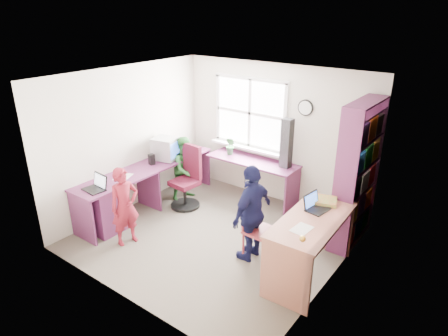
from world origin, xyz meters
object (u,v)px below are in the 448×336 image
at_px(right_desk, 311,235).
at_px(laptop_left, 97,186).
at_px(potted_plant, 231,146).
at_px(person_green, 186,168).
at_px(wooden_chair, 257,226).
at_px(l_desk, 139,194).
at_px(bookshelf, 357,178).
at_px(person_navy, 252,213).
at_px(cd_tower, 287,143).
at_px(crt_monitor, 165,149).
at_px(laptop_right, 315,206).
at_px(swivel_chair, 188,181).
at_px(person_red, 125,206).

relative_size(right_desk, laptop_left, 4.28).
relative_size(potted_plant, person_green, 0.28).
bearing_deg(wooden_chair, laptop_left, -156.28).
xyz_separation_m(l_desk, bookshelf, (2.96, 1.47, 0.55)).
height_order(person_green, person_navy, person_navy).
relative_size(laptop_left, cd_tower, 0.41).
distance_m(crt_monitor, person_navy, 2.31).
xyz_separation_m(laptop_right, person_green, (-2.67, 0.49, -0.30)).
bearing_deg(person_navy, laptop_right, 116.53).
bearing_deg(laptop_right, l_desk, 109.53).
relative_size(wooden_chair, person_green, 0.78).
height_order(laptop_right, person_green, person_green).
bearing_deg(right_desk, swivel_chair, 165.77).
relative_size(bookshelf, crt_monitor, 4.45).
xyz_separation_m(potted_plant, person_navy, (1.44, -1.50, -0.23)).
bearing_deg(wooden_chair, person_navy, -140.64).
relative_size(crt_monitor, person_navy, 0.34).
relative_size(l_desk, person_navy, 2.15).
relative_size(l_desk, crt_monitor, 6.25).
relative_size(bookshelf, potted_plant, 6.38).
relative_size(laptop_right, person_green, 0.29).
bearing_deg(laptop_left, swivel_chair, 78.51).
bearing_deg(cd_tower, person_red, -114.34).
distance_m(wooden_chair, laptop_right, 0.84).
distance_m(right_desk, swivel_chair, 2.61).
xyz_separation_m(l_desk, wooden_chair, (2.08, 0.24, 0.03)).
height_order(laptop_right, person_red, person_red).
relative_size(laptop_right, cd_tower, 0.40).
relative_size(l_desk, person_red, 2.51).
bearing_deg(laptop_left, bookshelf, 39.43).
height_order(bookshelf, person_green, bookshelf).
height_order(potted_plant, person_green, person_green).
bearing_deg(potted_plant, bookshelf, -5.52).
xyz_separation_m(right_desk, crt_monitor, (-3.03, 0.53, 0.34)).
bearing_deg(person_green, right_desk, -93.38).
relative_size(person_red, person_navy, 0.86).
xyz_separation_m(crt_monitor, laptop_left, (0.04, -1.49, -0.15)).
xyz_separation_m(l_desk, laptop_left, (-0.14, -0.66, 0.35)).
relative_size(laptop_right, person_red, 0.29).
relative_size(crt_monitor, cd_tower, 0.57).
relative_size(cd_tower, person_red, 0.71).
distance_m(bookshelf, wooden_chair, 1.59).
height_order(swivel_chair, person_navy, person_navy).
xyz_separation_m(l_desk, laptop_right, (2.76, 0.54, 0.43)).
bearing_deg(person_green, laptop_right, -88.80).
relative_size(right_desk, cd_tower, 1.77).
xyz_separation_m(l_desk, swivel_chair, (0.30, 0.84, 0.01)).
bearing_deg(person_green, person_navy, -101.71).
relative_size(bookshelf, person_green, 1.81).
bearing_deg(cd_tower, wooden_chair, -70.10).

